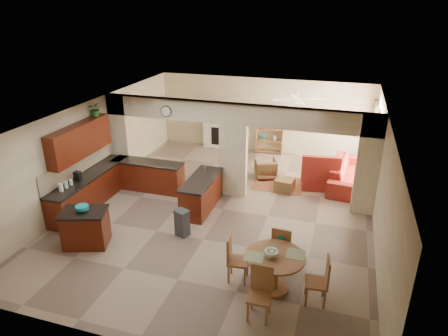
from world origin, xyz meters
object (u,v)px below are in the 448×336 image
(sofa, at_px, (349,173))
(armchair, at_px, (266,169))
(kitchen_island, at_px, (86,228))
(dining_table, at_px, (274,267))

(sofa, relative_size, armchair, 3.79)
(armchair, bearing_deg, kitchen_island, 35.69)
(dining_table, distance_m, armchair, 5.56)
(kitchen_island, xyz_separation_m, armchair, (3.29, 5.12, -0.14))
(dining_table, bearing_deg, sofa, 76.77)
(sofa, distance_m, armchair, 2.62)
(kitchen_island, height_order, armchair, kitchen_island)
(sofa, xyz_separation_m, armchair, (-2.61, -0.23, -0.07))
(kitchen_island, bearing_deg, armchair, 38.85)
(dining_table, bearing_deg, armchair, 103.43)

